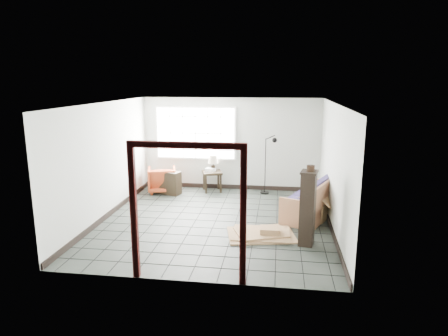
# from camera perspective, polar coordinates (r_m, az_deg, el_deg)

# --- Properties ---
(ground) EXTENTS (5.50, 5.50, 0.00)m
(ground) POSITION_cam_1_polar(r_m,az_deg,el_deg) (8.98, -1.19, -7.57)
(ground) COLOR black
(ground) RESTS_ON ground
(room_shell) EXTENTS (5.02, 5.52, 2.61)m
(room_shell) POSITION_cam_1_polar(r_m,az_deg,el_deg) (8.58, -1.22, 3.09)
(room_shell) COLOR #AFB5AE
(room_shell) RESTS_ON ground
(window_panel) EXTENTS (2.32, 0.08, 1.52)m
(window_panel) POSITION_cam_1_polar(r_m,az_deg,el_deg) (11.37, -4.08, 4.99)
(window_panel) COLOR silver
(window_panel) RESTS_ON ground
(doorway_trim) EXTENTS (1.80, 0.08, 2.20)m
(doorway_trim) POSITION_cam_1_polar(r_m,az_deg,el_deg) (6.03, -5.30, -3.96)
(doorway_trim) COLOR #370D0C
(doorway_trim) RESTS_ON ground
(futon_sofa) EXTENTS (1.53, 2.21, 0.92)m
(futon_sofa) POSITION_cam_1_polar(r_m,az_deg,el_deg) (9.49, 12.83, -4.67)
(futon_sofa) COLOR #9F6747
(futon_sofa) RESTS_ON ground
(armchair) EXTENTS (0.91, 0.88, 0.77)m
(armchair) POSITION_cam_1_polar(r_m,az_deg,el_deg) (11.28, -8.86, -1.48)
(armchair) COLOR maroon
(armchair) RESTS_ON ground
(side_table) EXTENTS (0.65, 0.65, 0.57)m
(side_table) POSITION_cam_1_polar(r_m,az_deg,el_deg) (11.19, -1.70, -1.00)
(side_table) COLOR black
(side_table) RESTS_ON ground
(table_lamp) EXTENTS (0.31, 0.31, 0.45)m
(table_lamp) POSITION_cam_1_polar(r_m,az_deg,el_deg) (11.17, -1.56, 1.15)
(table_lamp) COLOR black
(table_lamp) RESTS_ON side_table
(projector) EXTENTS (0.31, 0.27, 0.09)m
(projector) POSITION_cam_1_polar(r_m,az_deg,el_deg) (11.18, -1.97, -0.25)
(projector) COLOR silver
(projector) RESTS_ON side_table
(floor_lamp) EXTENTS (0.43, 0.29, 1.64)m
(floor_lamp) POSITION_cam_1_polar(r_m,az_deg,el_deg) (10.91, 6.51, 0.76)
(floor_lamp) COLOR black
(floor_lamp) RESTS_ON ground
(console_shelf) EXTENTS (0.87, 0.54, 0.63)m
(console_shelf) POSITION_cam_1_polar(r_m,az_deg,el_deg) (11.10, -8.27, -2.04)
(console_shelf) COLOR black
(console_shelf) RESTS_ON ground
(tall_shelf) EXTENTS (0.37, 0.44, 1.44)m
(tall_shelf) POSITION_cam_1_polar(r_m,az_deg,el_deg) (7.70, 11.87, -5.56)
(tall_shelf) COLOR black
(tall_shelf) RESTS_ON ground
(pot) EXTENTS (0.18, 0.18, 0.11)m
(pot) POSITION_cam_1_polar(r_m,az_deg,el_deg) (7.50, 12.28, -0.04)
(pot) COLOR black
(pot) RESTS_ON tall_shelf
(open_box) EXTENTS (1.03, 0.77, 0.53)m
(open_box) POSITION_cam_1_polar(r_m,az_deg,el_deg) (9.26, 12.56, -5.99)
(open_box) COLOR olive
(open_box) RESTS_ON ground
(cardboard_pile) EXTENTS (1.49, 1.18, 0.19)m
(cardboard_pile) POSITION_cam_1_polar(r_m,az_deg,el_deg) (8.19, 5.50, -9.27)
(cardboard_pile) COLOR olive
(cardboard_pile) RESTS_ON ground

